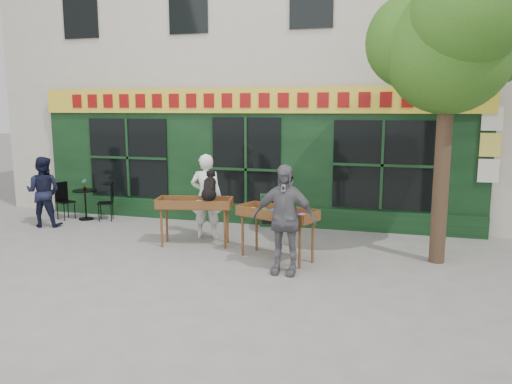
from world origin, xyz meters
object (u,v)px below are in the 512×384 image
dog (209,185)px  book_cart_right (277,216)px  woman (206,196)px  man_left (43,192)px  bistro_table (85,199)px  book_cart_center (195,206)px  man_right (284,219)px

dog → book_cart_right: size_ratio=0.37×
woman → man_left: (-4.14, -0.07, -0.08)m
woman → bistro_table: bearing=-24.9°
book_cart_center → woman: bearing=77.9°
dog → man_left: bearing=160.0°
bistro_table → man_left: 1.08m
book_cart_center → bistro_table: bearing=145.8°
book_cart_right → book_cart_center: bearing=-173.4°
dog → woman: 0.86m
bistro_table → man_left: (-0.51, -0.90, 0.30)m
book_cart_center → man_left: 4.18m
bistro_table → book_cart_right: bearing=-19.8°
bistro_table → book_cart_center: bearing=-22.1°
book_cart_right → man_right: man_right is taller
woman → man_right: size_ratio=0.98×
dog → man_right: (1.81, -1.21, -0.34)m
book_cart_center → man_right: size_ratio=0.84×
book_cart_right → bistro_table: 5.85m
dog → book_cart_right: bearing=-28.9°
woman → man_right: man_right is taller
book_cart_right → man_left: bearing=-168.4°
man_left → dog: bearing=157.7°
book_cart_center → woman: size_ratio=0.86×
book_cart_center → book_cart_right: size_ratio=0.98×
dog → bistro_table: bearing=146.9°
woman → man_left: woman is taller
book_cart_right → man_right: (0.30, -0.75, 0.12)m
book_cart_center → man_left: bearing=160.0°
book_cart_right → woman: bearing=170.0°
book_cart_center → book_cart_right: bearing=-27.3°
dog → man_right: man_right is taller
dog → man_left: man_left is taller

